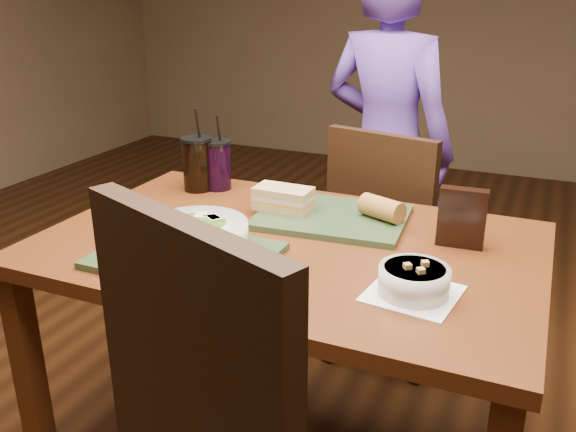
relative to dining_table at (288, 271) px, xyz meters
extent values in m
cube|color=#5B2C12|center=(-0.60, -0.38, -0.30)|extent=(0.06, 0.06, 0.71)
cube|color=#5B2C12|center=(-0.60, 0.38, -0.30)|extent=(0.06, 0.06, 0.71)
cube|color=#5B2C12|center=(0.60, 0.38, -0.30)|extent=(0.06, 0.06, 0.71)
cube|color=#5B2C12|center=(0.00, 0.00, 0.07)|extent=(1.30, 0.85, 0.04)
cube|color=black|center=(0.13, -0.69, 0.14)|extent=(0.45, 0.21, 0.55)
cube|color=black|center=(0.10, 0.74, -0.23)|extent=(0.49, 0.49, 0.04)
cube|color=black|center=(0.10, 0.56, 0.03)|extent=(0.40, 0.13, 0.48)
cube|color=black|center=(-0.08, 0.57, -0.45)|extent=(0.04, 0.04, 0.41)
cube|color=black|center=(0.27, 0.57, -0.45)|extent=(0.04, 0.04, 0.41)
cube|color=black|center=(-0.08, 0.91, -0.45)|extent=(0.04, 0.04, 0.41)
cube|color=black|center=(0.27, 0.91, -0.45)|extent=(0.04, 0.04, 0.41)
imported|color=#573694|center=(0.01, 0.97, 0.11)|extent=(0.63, 0.49, 1.53)
cube|color=#2D4226|center=(-0.19, -0.21, 0.10)|extent=(0.42, 0.32, 0.02)
cube|color=#2D4226|center=(0.06, 0.19, 0.10)|extent=(0.44, 0.35, 0.02)
cylinder|color=silver|center=(-0.16, -0.19, 0.15)|extent=(0.25, 0.25, 0.07)
ellipsoid|color=#427219|center=(-0.16, -0.19, 0.16)|extent=(0.21, 0.21, 0.06)
cube|color=beige|center=(-0.20, -0.21, 0.19)|extent=(0.03, 0.04, 0.01)
cube|color=beige|center=(-0.14, -0.16, 0.19)|extent=(0.05, 0.05, 0.01)
cube|color=beige|center=(-0.17, -0.15, 0.19)|extent=(0.04, 0.05, 0.01)
cube|color=beige|center=(-0.13, -0.22, 0.19)|extent=(0.05, 0.05, 0.01)
cube|color=beige|center=(-0.13, -0.15, 0.19)|extent=(0.05, 0.05, 0.01)
cube|color=white|center=(0.37, -0.17, 0.09)|extent=(0.21, 0.21, 0.00)
cylinder|color=silver|center=(0.37, -0.17, 0.12)|extent=(0.16, 0.16, 0.06)
cylinder|color=black|center=(0.37, -0.17, 0.15)|extent=(0.13, 0.13, 0.01)
cube|color=#B28947|center=(0.39, -0.15, 0.16)|extent=(0.02, 0.02, 0.01)
cube|color=#B28947|center=(0.36, -0.18, 0.16)|extent=(0.02, 0.02, 0.01)
cube|color=#B28947|center=(0.39, -0.19, 0.16)|extent=(0.02, 0.02, 0.01)
cube|color=#593819|center=(-0.37, -0.15, 0.12)|extent=(0.13, 0.09, 0.02)
cube|color=#3F721E|center=(-0.37, -0.15, 0.13)|extent=(0.13, 0.09, 0.01)
cube|color=beige|center=(-0.37, -0.15, 0.14)|extent=(0.13, 0.09, 0.01)
cube|color=#593819|center=(-0.37, -0.15, 0.16)|extent=(0.13, 0.09, 0.02)
cube|color=tan|center=(-0.09, 0.17, 0.12)|extent=(0.17, 0.09, 0.02)
cube|color=orange|center=(-0.09, 0.17, 0.14)|extent=(0.17, 0.09, 0.01)
cube|color=beige|center=(-0.09, 0.17, 0.15)|extent=(0.17, 0.09, 0.01)
cube|color=tan|center=(-0.09, 0.17, 0.16)|extent=(0.17, 0.09, 0.02)
cylinder|color=#AD7533|center=(-0.05, -0.33, 0.14)|extent=(0.13, 0.07, 0.06)
cylinder|color=#AD7533|center=(0.20, 0.21, 0.14)|extent=(0.14, 0.11, 0.06)
cylinder|color=black|center=(-0.45, 0.28, 0.17)|extent=(0.09, 0.09, 0.17)
cylinder|color=black|center=(-0.45, 0.28, 0.26)|extent=(0.10, 0.10, 0.01)
cylinder|color=black|center=(-0.44, 0.28, 0.31)|extent=(0.01, 0.03, 0.11)
cylinder|color=black|center=(-0.39, 0.31, 0.17)|extent=(0.09, 0.09, 0.15)
cylinder|color=black|center=(-0.39, 0.31, 0.25)|extent=(0.09, 0.09, 0.01)
cylinder|color=black|center=(-0.38, 0.31, 0.29)|extent=(0.01, 0.02, 0.10)
cube|color=black|center=(0.42, 0.15, 0.17)|extent=(0.12, 0.04, 0.16)
camera|label=1|loc=(0.60, -1.37, 0.73)|focal=38.00mm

